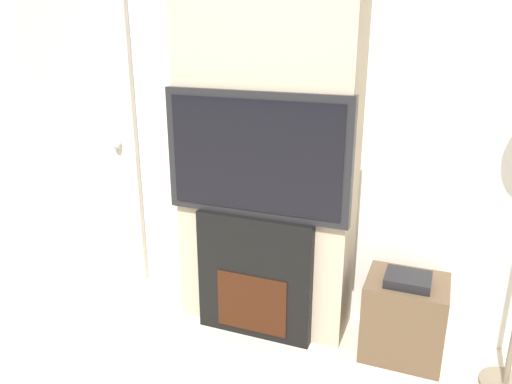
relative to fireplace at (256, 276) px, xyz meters
name	(u,v)px	position (x,y,z in m)	size (l,w,h in m)	color
wall_back	(279,98)	(0.00, 0.37, 0.98)	(6.00, 0.06, 2.70)	silver
chimney_breast	(267,103)	(0.00, 0.17, 0.98)	(1.01, 0.34, 2.70)	tan
fireplace	(256,276)	(0.00, 0.00, 0.00)	(0.69, 0.15, 0.75)	black
television	(256,156)	(0.00, 0.00, 0.72)	(1.05, 0.07, 0.69)	black
media_stand	(404,316)	(0.84, 0.10, -0.14)	(0.43, 0.36, 0.50)	brown
entry_door	(83,134)	(-1.42, 0.32, 0.67)	(0.87, 0.09, 2.08)	#BCB7AD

